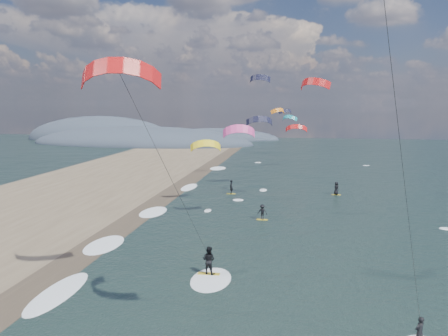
# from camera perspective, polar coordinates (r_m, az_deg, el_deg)

# --- Properties ---
(wet_sand_strip) EXTENTS (3.00, 240.00, 0.00)m
(wet_sand_strip) POSITION_cam_1_polar(r_m,az_deg,el_deg) (33.28, -20.09, -12.03)
(wet_sand_strip) COLOR #382D23
(wet_sand_strip) RESTS_ON ground
(coastal_hills) EXTENTS (80.00, 41.00, 15.00)m
(coastal_hills) POSITION_cam_1_polar(r_m,az_deg,el_deg) (134.46, -11.59, 3.42)
(coastal_hills) COLOR #3D4756
(coastal_hills) RESTS_ON ground
(kitesurfer_near_a) EXTENTS (7.63, 9.08, 19.20)m
(kitesurfer_near_a) POSITION_cam_1_polar(r_m,az_deg,el_deg) (15.89, 20.44, 18.90)
(kitesurfer_near_a) COLOR gold
(kitesurfer_near_a) RESTS_ON ground
(kitesurfer_near_b) EXTENTS (7.30, 8.62, 14.26)m
(kitesurfer_near_b) POSITION_cam_1_polar(r_m,az_deg,el_deg) (24.41, -9.78, 3.93)
(kitesurfer_near_b) COLOR gold
(kitesurfer_near_b) RESTS_ON ground
(far_kitesurfers) EXTENTS (14.17, 14.26, 1.80)m
(far_kitesurfers) POSITION_cam_1_polar(r_m,az_deg,el_deg) (50.27, 7.50, -3.72)
(far_kitesurfers) COLOR gold
(far_kitesurfers) RESTS_ON ground
(bg_kite_field) EXTENTS (14.83, 67.47, 9.39)m
(bg_kite_field) POSITION_cam_1_polar(r_m,az_deg,el_deg) (70.55, 6.77, 7.16)
(bg_kite_field) COLOR black
(bg_kite_field) RESTS_ON ground
(shoreline_surf) EXTENTS (2.40, 79.40, 0.11)m
(shoreline_surf) POSITION_cam_1_polar(r_m,az_deg,el_deg) (36.73, -14.71, -9.85)
(shoreline_surf) COLOR white
(shoreline_surf) RESTS_ON ground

